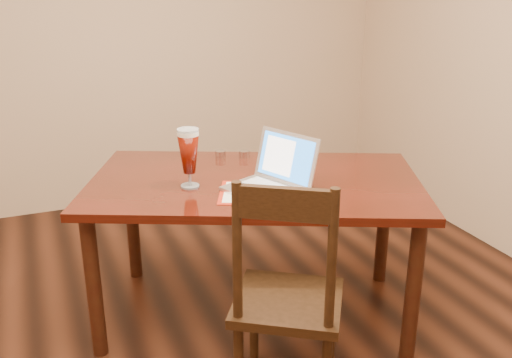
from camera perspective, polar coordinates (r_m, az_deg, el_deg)
name	(u,v)px	position (r m, az deg, el deg)	size (l,w,h in m)	color
dining_table	(254,195)	(2.90, -0.25, -1.64)	(1.89, 1.52, 1.07)	#461009
dining_chair	(287,299)	(2.41, 3.13, -11.92)	(0.60, 0.59, 1.04)	black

